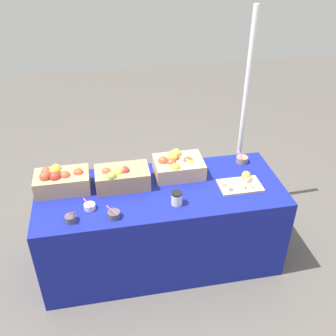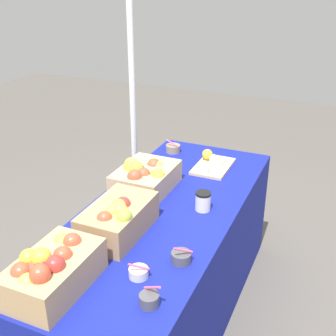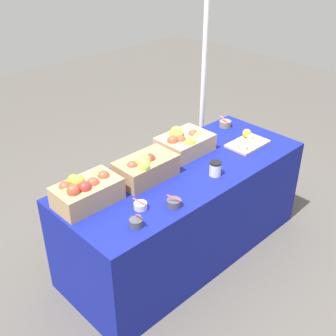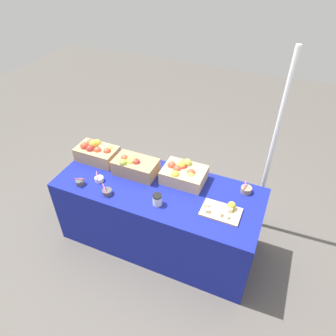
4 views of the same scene
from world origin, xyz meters
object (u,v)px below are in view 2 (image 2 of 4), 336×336
Objects in this scene: sample_bowl_extra at (181,257)px; coffee_cup at (203,201)px; sample_bowl_near at (139,272)px; apple_crate_middle at (118,218)px; apple_crate_right at (145,176)px; sample_bowl_far at (173,148)px; apple_crate_left at (52,270)px; cutting_board_front at (212,164)px; tent_pole at (133,109)px; sample_bowl_mid at (149,299)px.

coffee_cup is (0.46, 0.06, 0.03)m from sample_bowl_extra.
coffee_cup is at bearing -5.46° from sample_bowl_near.
apple_crate_middle is 0.47m from apple_crate_right.
sample_bowl_near is 0.63m from coffee_cup.
apple_crate_middle is at bearing 76.14° from sample_bowl_extra.
sample_bowl_far is at bearing 34.39° from coffee_cup.
sample_bowl_near is (0.20, -0.27, -0.07)m from apple_crate_left.
sample_bowl_extra is at bearing -47.52° from apple_crate_left.
sample_bowl_extra is at bearing -169.12° from cutting_board_front.
apple_crate_middle is 0.35m from sample_bowl_near.
coffee_cup reaches higher than sample_bowl_extra.
sample_bowl_far is at bearing -108.31° from tent_pole.
apple_crate_left is at bearing 175.24° from apple_crate_middle.
apple_crate_middle is 0.48m from coffee_cup.
cutting_board_front is (0.91, -0.17, -0.06)m from apple_crate_middle.
sample_bowl_mid reaches higher than coffee_cup.
sample_bowl_far is (1.49, 0.12, -0.06)m from apple_crate_left.
apple_crate_left is 0.35m from sample_bowl_near.
sample_bowl_extra is at bearing -155.29° from sample_bowl_far.
apple_crate_left is 1.04× the size of apple_crate_right.
apple_crate_left is 4.13× the size of sample_bowl_far.
apple_crate_middle is (0.45, -0.04, -0.01)m from apple_crate_left.
coffee_cup is at bearing 4.04° from sample_bowl_mid.
apple_crate_right is at bearing 10.21° from apple_crate_middle.
sample_bowl_near is at bearing -155.84° from apple_crate_right.
apple_crate_middle is at bearing 43.12° from sample_bowl_near.
cutting_board_front is 0.35m from sample_bowl_far.
cutting_board_front is 0.17× the size of tent_pole.
apple_crate_left is at bearing -163.15° from tent_pole.
apple_crate_middle is 0.38m from sample_bowl_extra.
sample_bowl_mid is (-0.84, -0.43, -0.06)m from apple_crate_right.
apple_crate_left reaches higher than apple_crate_right.
tent_pole reaches higher than sample_bowl_near.
sample_bowl_extra is at bearing -141.08° from apple_crate_right.
apple_crate_middle reaches higher than cutting_board_front.
apple_crate_middle reaches higher than sample_bowl_mid.
apple_crate_right is 4.35× the size of sample_bowl_near.
coffee_cup is at bearing -145.61° from sample_bowl_far.
sample_bowl_mid is at bearing -137.65° from apple_crate_middle.
apple_crate_right is 0.95m from sample_bowl_mid.
coffee_cup is 0.05× the size of tent_pole.
sample_bowl_mid is at bearing -152.85° from apple_crate_right.
apple_crate_middle is 3.82× the size of sample_bowl_mid.
apple_crate_middle reaches higher than sample_bowl_near.
apple_crate_right is 0.78m from sample_bowl_near.
cutting_board_front is 1.16m from sample_bowl_near.
apple_crate_right is 0.52m from cutting_board_front.
cutting_board_front reaches higher than sample_bowl_near.
apple_crate_right reaches higher than sample_bowl_extra.
apple_crate_left is at bearing -177.18° from apple_crate_right.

